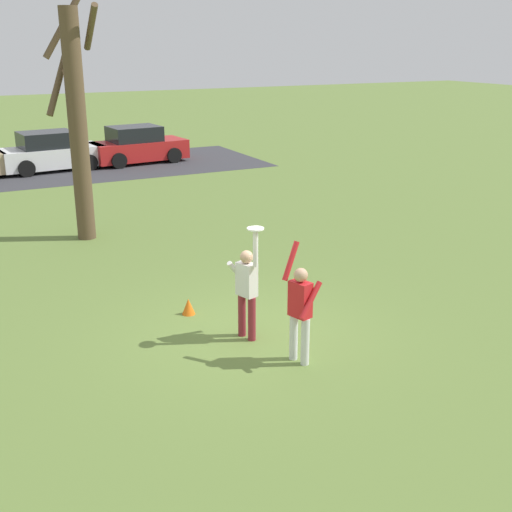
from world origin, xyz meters
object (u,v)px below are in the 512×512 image
(bare_tree_tall, at_px, (77,119))
(parked_car_red, at_px, (137,146))
(person_defender, at_px, (300,307))
(person_catcher, at_px, (247,287))
(field_cone_orange, at_px, (188,306))
(parked_car_white, at_px, (50,153))
(frisbee_disc, at_px, (256,229))

(bare_tree_tall, bearing_deg, parked_car_red, 65.96)
(person_defender, bearing_deg, person_catcher, 0.00)
(person_defender, height_order, bare_tree_tall, bare_tree_tall)
(person_defender, bearing_deg, parked_car_red, -26.21)
(person_catcher, bearing_deg, field_cone_orange, -176.36)
(parked_car_white, relative_size, parked_car_red, 1.00)
(parked_car_red, xyz_separation_m, field_cone_orange, (-4.13, -16.68, -0.57))
(parked_car_red, height_order, bare_tree_tall, bare_tree_tall)
(person_defender, xyz_separation_m, field_cone_orange, (-0.92, 2.69, -0.82))
(frisbee_disc, height_order, field_cone_orange, frisbee_disc)
(parked_car_white, relative_size, bare_tree_tall, 0.65)
(person_defender, height_order, parked_car_red, person_defender)
(person_defender, relative_size, parked_car_red, 0.48)
(frisbee_disc, xyz_separation_m, parked_car_white, (-0.20, 18.27, -1.37))
(parked_car_white, bearing_deg, person_defender, -94.12)
(bare_tree_tall, height_order, field_cone_orange, bare_tree_tall)
(parked_car_red, height_order, field_cone_orange, parked_car_red)
(frisbee_disc, xyz_separation_m, field_cone_orange, (-0.61, 1.69, -1.93))
(bare_tree_tall, xyz_separation_m, field_cone_orange, (0.56, -6.16, -3.02))
(person_defender, bearing_deg, bare_tree_tall, -7.32)
(frisbee_disc, distance_m, bare_tree_tall, 8.01)
(person_defender, bearing_deg, field_cone_orange, 2.01)
(person_catcher, height_order, person_defender, person_catcher)
(person_catcher, relative_size, field_cone_orange, 6.50)
(parked_car_white, height_order, parked_car_red, same)
(person_defender, distance_m, bare_tree_tall, 9.24)
(parked_car_white, xyz_separation_m, bare_tree_tall, (-0.97, -10.43, 2.45))
(person_defender, relative_size, frisbee_disc, 7.05)
(person_catcher, height_order, frisbee_disc, frisbee_disc)
(parked_car_red, bearing_deg, field_cone_orange, -109.54)
(person_catcher, height_order, bare_tree_tall, bare_tree_tall)
(person_defender, bearing_deg, frisbee_disc, 0.00)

